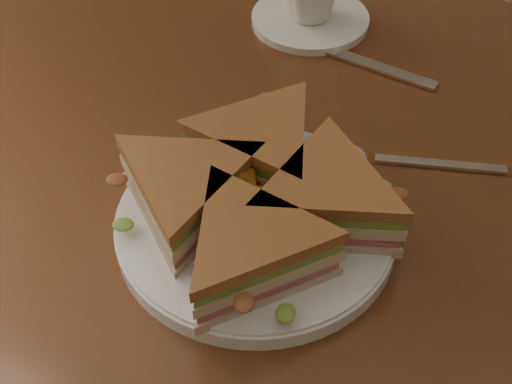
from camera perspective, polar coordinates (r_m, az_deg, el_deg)
table at (r=0.78m, az=6.69°, el=-3.71°), size 1.20×0.80×0.75m
plate at (r=0.65m, az=0.00°, el=-2.59°), size 0.26×0.26×0.02m
sandwich_wedges at (r=0.62m, az=0.00°, el=-0.32°), size 0.32×0.32×0.06m
crisps_mound at (r=0.62m, az=0.00°, el=-0.58°), size 0.09×0.09×0.05m
spoon at (r=0.73m, az=8.94°, el=2.81°), size 0.17×0.10×0.01m
knife at (r=0.86m, az=7.11°, el=10.70°), size 0.22×0.03×0.00m
saucer at (r=0.92m, az=4.35°, el=13.62°), size 0.15×0.15×0.01m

